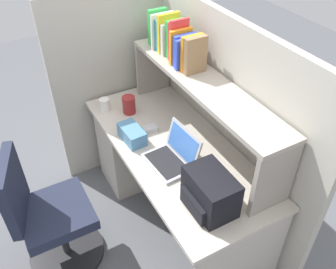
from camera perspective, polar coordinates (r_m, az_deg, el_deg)
name	(u,v)px	position (r m, az deg, el deg)	size (l,w,h in m)	color
ground_plane	(173,216)	(2.97, 0.86, -12.55)	(8.00, 8.00, 0.00)	#595B60
desk	(150,149)	(2.92, -2.83, -2.31)	(1.60, 0.70, 0.73)	beige
cubicle_partition_rear	(222,124)	(2.59, 8.37, 1.59)	(1.84, 0.05, 1.55)	#B2ADA0
cubicle_partition_left	(118,84)	(3.03, -7.85, 7.75)	(0.05, 1.06, 1.55)	#B2ADA0
overhead_hutch	(203,94)	(2.32, 5.44, 6.34)	(1.44, 0.28, 0.45)	gray
reference_books_on_shelf	(175,40)	(2.49, 1.16, 14.48)	(0.53, 0.17, 0.28)	green
laptop	(173,156)	(2.30, 0.86, -3.30)	(0.33, 0.28, 0.22)	#B7BABF
backpack	(210,192)	(2.01, 6.51, -8.99)	(0.30, 0.22, 0.23)	black
computer_mouse	(150,129)	(2.57, -2.85, 0.93)	(0.06, 0.10, 0.03)	silver
paper_cup	(105,104)	(2.80, -9.88, 4.66)	(0.08, 0.08, 0.09)	white
tissue_box	(132,134)	(2.48, -5.65, 0.04)	(0.22, 0.12, 0.10)	teal
snack_canister	(129,105)	(2.73, -6.13, 4.64)	(0.10, 0.10, 0.14)	maroon
office_chair	(49,220)	(2.57, -18.11, -12.63)	(0.52, 0.54, 0.93)	black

